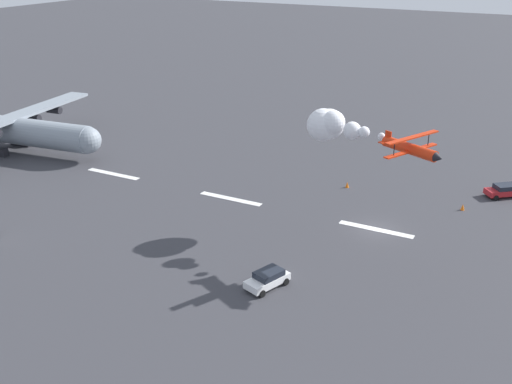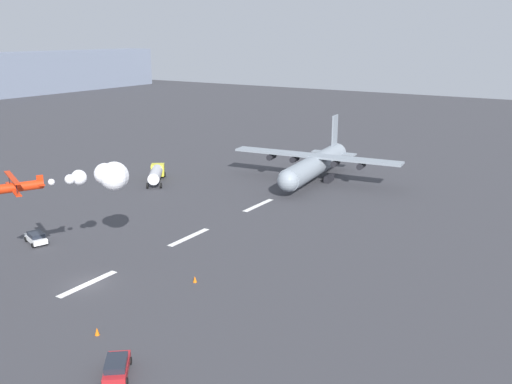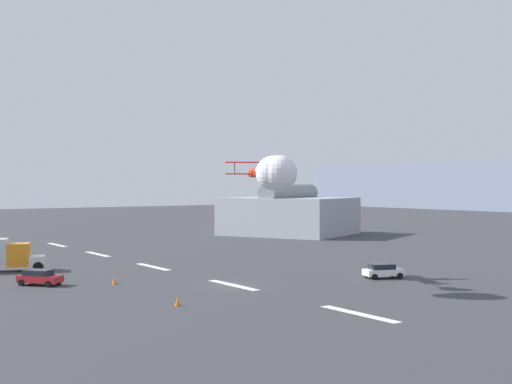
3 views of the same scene
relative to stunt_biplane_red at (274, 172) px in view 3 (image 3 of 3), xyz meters
name	(u,v)px [view 3 (image 3 of 3)]	position (x,y,z in m)	size (l,w,h in m)	color
ground_plane	(233,285)	(-4.64, -1.49, -10.99)	(440.00, 440.00, 0.00)	#38383D
runway_stripe_0	(57,245)	(-57.47, -1.49, -10.99)	(8.00, 0.90, 0.01)	white
runway_stripe_1	(98,254)	(-39.86, -1.49, -10.99)	(8.00, 0.90, 0.01)	white
runway_stripe_2	(153,267)	(-22.25, -1.49, -10.99)	(8.00, 0.90, 0.01)	white
runway_stripe_3	(233,285)	(-4.64, -1.49, -10.99)	(8.00, 0.90, 0.01)	white
runway_stripe_4	(359,314)	(12.97, -1.49, -10.99)	(8.00, 0.90, 0.01)	white
stunt_biplane_red	(274,172)	(0.00, 0.00, 0.00)	(14.83, 9.36, 3.35)	red
followme_car_yellow	(40,277)	(-15.33, -17.06, -10.18)	(4.41, 4.05, 1.52)	#B21E23
airport_staff_sedan	(383,271)	(0.36, 13.98, -10.18)	(3.07, 4.47, 1.52)	white
hangar_building	(289,214)	(-53.82, 43.51, -7.05)	(28.49, 27.45, 9.95)	#9EA3AD
traffic_cone_near	(114,281)	(-11.75, -10.81, -10.62)	(0.44, 0.44, 0.75)	orange
traffic_cone_far	(178,301)	(2.06, -11.20, -10.62)	(0.44, 0.44, 0.75)	orange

